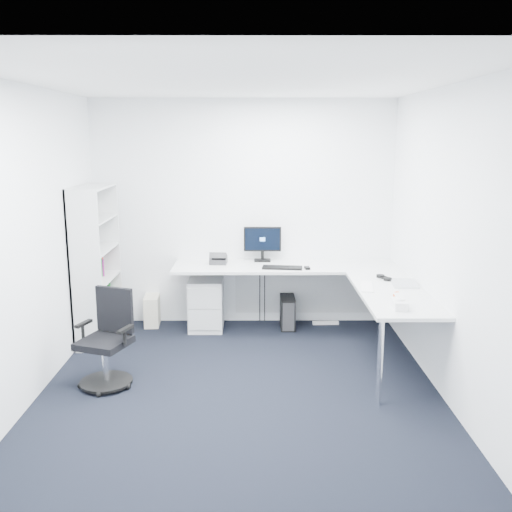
{
  "coord_description": "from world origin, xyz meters",
  "views": [
    {
      "loc": [
        0.13,
        -4.72,
        2.28
      ],
      "look_at": [
        0.15,
        1.05,
        1.05
      ],
      "focal_mm": 40.0,
      "sensor_mm": 36.0,
      "label": 1
    }
  ],
  "objects_px": {
    "l_desk": "(292,307)",
    "laptop": "(405,272)",
    "bookshelf": "(96,264)",
    "task_chair": "(104,340)",
    "monitor": "(262,244)"
  },
  "relations": [
    {
      "from": "task_chair",
      "to": "laptop",
      "type": "height_order",
      "value": "laptop"
    },
    {
      "from": "monitor",
      "to": "laptop",
      "type": "relative_size",
      "value": 1.22
    },
    {
      "from": "l_desk",
      "to": "bookshelf",
      "type": "xyz_separation_m",
      "value": [
        -2.17,
        0.05,
        0.47
      ]
    },
    {
      "from": "l_desk",
      "to": "laptop",
      "type": "height_order",
      "value": "laptop"
    },
    {
      "from": "task_chair",
      "to": "monitor",
      "type": "bearing_deg",
      "value": 70.28
    },
    {
      "from": "bookshelf",
      "to": "laptop",
      "type": "distance_m",
      "value": 3.33
    },
    {
      "from": "l_desk",
      "to": "task_chair",
      "type": "bearing_deg",
      "value": -146.3
    },
    {
      "from": "task_chair",
      "to": "l_desk",
      "type": "bearing_deg",
      "value": 53.82
    },
    {
      "from": "l_desk",
      "to": "laptop",
      "type": "distance_m",
      "value": 1.33
    },
    {
      "from": "bookshelf",
      "to": "laptop",
      "type": "relative_size",
      "value": 4.75
    },
    {
      "from": "task_chair",
      "to": "monitor",
      "type": "xyz_separation_m",
      "value": [
        1.47,
        1.77,
        0.56
      ]
    },
    {
      "from": "bookshelf",
      "to": "task_chair",
      "type": "relative_size",
      "value": 1.95
    },
    {
      "from": "monitor",
      "to": "bookshelf",
      "type": "bearing_deg",
      "value": -163.41
    },
    {
      "from": "task_chair",
      "to": "monitor",
      "type": "distance_m",
      "value": 2.37
    },
    {
      "from": "l_desk",
      "to": "laptop",
      "type": "xyz_separation_m",
      "value": [
        1.1,
        -0.53,
        0.53
      ]
    }
  ]
}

